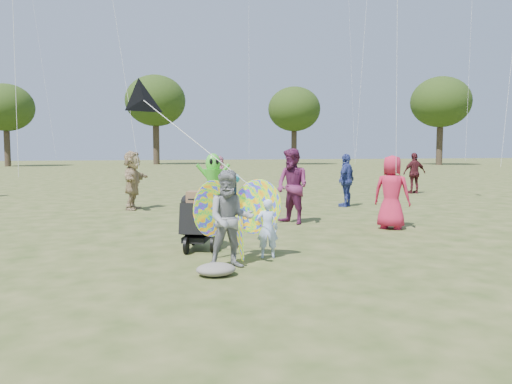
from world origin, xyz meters
TOP-DOWN VIEW (x-y plane):
  - ground at (0.00, 0.00)m, footprint 160.00×160.00m
  - child_girl at (-0.12, 1.07)m, footprint 0.42×0.33m
  - adult_man at (-0.88, 0.54)m, footprint 0.82×0.68m
  - grey_bag at (-1.20, 0.11)m, footprint 0.59×0.48m
  - crowd_a at (3.57, 3.28)m, footprint 0.98×0.98m
  - crowd_c at (4.55, 7.71)m, footprint 1.03×0.97m
  - crowd_d at (-2.13, 8.77)m, footprint 1.04×1.76m
  - crowd_e at (1.61, 4.65)m, footprint 1.05×1.14m
  - crowd_h at (9.41, 11.33)m, footprint 1.02×0.46m
  - crowd_j at (1.97, 15.77)m, footprint 0.88×1.52m
  - jogging_stroller at (-1.18, 2.15)m, footprint 0.75×1.14m
  - butterfly_kite at (-0.64, 1.12)m, footprint 1.74×0.75m
  - delta_kite_rig at (-2.10, 1.94)m, footprint 2.08×1.64m
  - alien_kite at (0.14, 7.44)m, footprint 1.12×0.69m
  - tree_line at (3.67, 44.99)m, footprint 91.78×33.60m

SIDE VIEW (x-z plane):
  - ground at x=0.00m, z-range 0.00..0.00m
  - grey_bag at x=-1.20m, z-range 0.00..0.19m
  - child_girl at x=-0.12m, z-range 0.00..1.02m
  - jogging_stroller at x=-1.18m, z-range 0.07..1.16m
  - butterfly_kite at x=-0.64m, z-range -0.11..1.54m
  - adult_man at x=-0.88m, z-range 0.00..1.54m
  - crowd_j at x=1.97m, z-range 0.00..1.56m
  - crowd_h at x=9.41m, z-range 0.00..1.71m
  - crowd_c at x=4.55m, z-range 0.00..1.71m
  - crowd_a at x=3.57m, z-range 0.00..1.72m
  - crowd_d at x=-2.13m, z-range 0.00..1.81m
  - crowd_e at x=1.61m, z-range 0.00..1.88m
  - alien_kite at x=0.14m, z-range 0.10..1.84m
  - delta_kite_rig at x=-2.10m, z-range 1.76..3.64m
  - tree_line at x=3.67m, z-range 1.47..12.25m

